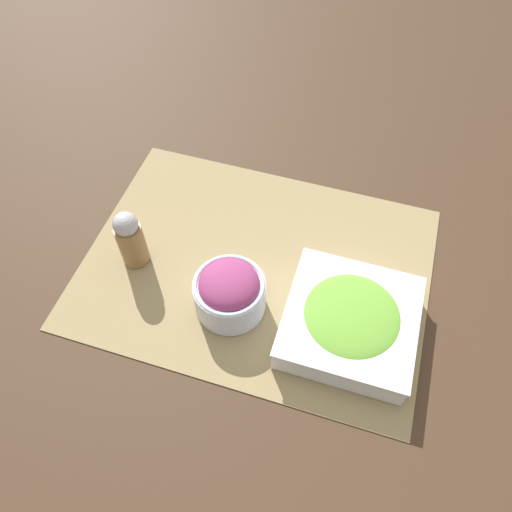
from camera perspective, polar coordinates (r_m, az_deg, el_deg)
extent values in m
plane|color=#422D1E|center=(0.88, 0.00, -1.27)|extent=(3.00, 3.00, 0.00)
cube|color=#937F56|center=(0.88, 0.00, -1.19)|extent=(0.60, 0.45, 0.00)
cylinder|color=silver|center=(0.81, -3.00, -4.48)|extent=(0.12, 0.12, 0.06)
torus|color=silver|center=(0.78, -3.10, -3.31)|extent=(0.11, 0.11, 0.01)
ellipsoid|color=#93386B|center=(0.78, -3.10, -3.31)|extent=(0.10, 0.10, 0.04)
cube|color=white|center=(0.81, 10.62, -7.53)|extent=(0.20, 0.20, 0.05)
cube|color=white|center=(0.79, 10.90, -6.68)|extent=(0.20, 0.20, 0.00)
ellipsoid|color=#6BAD38|center=(0.79, 10.87, -6.75)|extent=(0.16, 0.16, 0.03)
cylinder|color=olive|center=(0.88, -13.98, 1.37)|extent=(0.05, 0.05, 0.09)
sphere|color=#B2B2B7|center=(0.84, -14.71, 3.53)|extent=(0.04, 0.04, 0.04)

